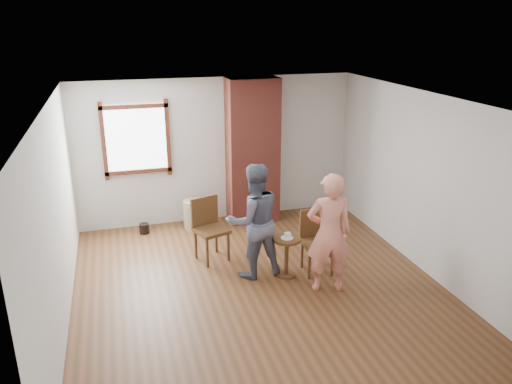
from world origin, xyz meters
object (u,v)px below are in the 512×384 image
(dining_chair_left, at_px, (209,225))
(dining_chair_right, at_px, (316,238))
(stoneware_crock, at_px, (195,214))
(man, at_px, (254,221))
(side_table, at_px, (287,250))
(person_pink, at_px, (329,233))

(dining_chair_left, distance_m, dining_chair_right, 1.66)
(dining_chair_left, bearing_deg, stoneware_crock, 72.63)
(stoneware_crock, relative_size, man, 0.30)
(stoneware_crock, xyz_separation_m, man, (0.55, -1.94, 0.59))
(side_table, distance_m, person_pink, 0.79)
(dining_chair_right, height_order, man, man)
(dining_chair_right, bearing_deg, man, 176.56)
(man, bearing_deg, dining_chair_left, -59.17)
(stoneware_crock, distance_m, man, 2.10)
(dining_chair_left, height_order, side_table, dining_chair_left)
(stoneware_crock, distance_m, dining_chair_left, 1.27)
(dining_chair_left, distance_m, person_pink, 1.98)
(stoneware_crock, height_order, dining_chair_left, dining_chair_left)
(stoneware_crock, relative_size, dining_chair_left, 0.53)
(dining_chair_left, xyz_separation_m, dining_chair_right, (1.44, -0.82, -0.03))
(side_table, bearing_deg, dining_chair_left, 137.37)
(dining_chair_right, distance_m, man, 0.98)
(dining_chair_left, relative_size, man, 0.58)
(side_table, height_order, person_pink, person_pink)
(dining_chair_right, distance_m, person_pink, 0.66)
(dining_chair_right, bearing_deg, side_table, -169.01)
(dining_chair_left, distance_m, man, 0.93)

